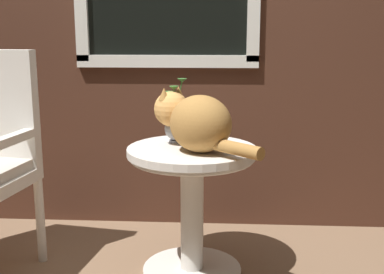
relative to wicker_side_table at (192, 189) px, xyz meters
name	(u,v)px	position (x,y,z in m)	size (l,w,h in m)	color
back_wall	(154,4)	(-0.26, 0.66, 0.88)	(4.00, 0.07, 2.60)	#47281C
wicker_side_table	(192,189)	(0.00, 0.00, 0.00)	(0.60, 0.60, 0.63)	silver
cat	(196,121)	(0.02, -0.06, 0.33)	(0.49, 0.46, 0.27)	#AD7A3D
pewter_vase_with_ivy	(176,124)	(-0.08, 0.10, 0.29)	(0.11, 0.13, 0.31)	#99999E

